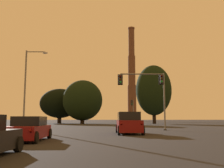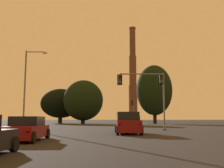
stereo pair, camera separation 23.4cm
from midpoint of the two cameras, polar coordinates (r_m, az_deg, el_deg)
suv_right_lane_front at (r=22.81m, az=3.36°, el=-8.53°), size 2.12×4.91×1.86m
sedan_left_lane_second at (r=16.57m, az=-18.07°, el=-9.35°), size 2.09×4.74×1.43m
traffic_light_far_right at (r=61.33m, az=4.42°, el=-5.25°), size 0.78×0.50×5.67m
traffic_light_overhead_right at (r=30.25m, az=7.85°, el=-0.52°), size 5.51×0.50×6.49m
street_lamp at (r=33.71m, az=-17.98°, el=0.52°), size 2.73×0.36×9.71m
smokestack at (r=122.89m, az=4.28°, el=0.10°), size 6.36×6.36×44.83m
treeline_far_left at (r=74.41m, az=-11.39°, el=-4.15°), size 11.00×9.90×9.58m
treeline_left_mid at (r=68.42m, az=8.96°, el=-1.34°), size 9.17×8.25×15.11m
treeline_far_right at (r=67.89m, az=-6.52°, el=-3.54°), size 10.18×9.16×11.18m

